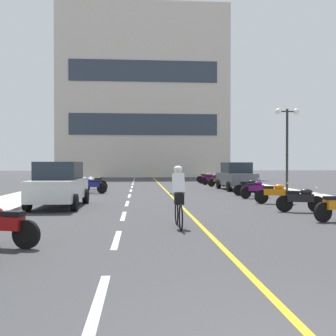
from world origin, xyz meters
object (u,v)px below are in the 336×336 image
object	(u,v)px
motorcycle_9	(94,182)
motorcycle_1	(2,225)
motorcycle_5	(255,189)
motorcycle_12	(208,178)
parked_car_mid	(236,176)
motorcycle_7	(93,185)
motorcycle_6	(249,187)
motorcycle_10	(218,180)
cyclist_rider	(179,195)
motorcycle_11	(212,179)
street_lamp_mid	(287,130)
parked_car_near	(59,184)
motorcycle_4	(275,193)
motorcycle_8	(94,184)
motorcycle_13	(206,177)
motorcycle_3	(301,199)

from	to	relation	value
motorcycle_9	motorcycle_1	bearing A→B (deg)	-89.46
motorcycle_5	motorcycle_12	world-z (taller)	same
parked_car_mid	motorcycle_7	xyz separation A→B (m)	(-9.08, -2.29, -0.44)
motorcycle_6	motorcycle_10	world-z (taller)	same
motorcycle_5	cyclist_rider	bearing A→B (deg)	-119.19
parked_car_mid	motorcycle_11	distance (m)	5.97
street_lamp_mid	parked_car_near	world-z (taller)	street_lamp_mid
street_lamp_mid	motorcycle_4	world-z (taller)	street_lamp_mid
motorcycle_4	cyclist_rider	bearing A→B (deg)	-129.57
motorcycle_8	motorcycle_9	distance (m)	2.07
motorcycle_11	street_lamp_mid	bearing A→B (deg)	-71.44
motorcycle_5	motorcycle_8	size ratio (longest dim) A/B	1.00
motorcycle_12	motorcycle_6	bearing A→B (deg)	-89.95
motorcycle_10	motorcycle_8	bearing A→B (deg)	-151.45
motorcycle_5	motorcycle_7	world-z (taller)	same
cyclist_rider	motorcycle_1	bearing A→B (deg)	-149.91
street_lamp_mid	motorcycle_13	xyz separation A→B (m)	(-2.70, 12.50, -3.26)
motorcycle_11	parked_car_near	bearing A→B (deg)	-120.96
motorcycle_5	motorcycle_10	bearing A→B (deg)	89.06
motorcycle_9	motorcycle_12	xyz separation A→B (m)	(8.98, 6.89, 0.00)
street_lamp_mid	motorcycle_4	bearing A→B (deg)	-115.69
motorcycle_4	motorcycle_9	bearing A→B (deg)	131.73
cyclist_rider	motorcycle_6	bearing A→B (deg)	64.14
motorcycle_9	motorcycle_11	bearing A→B (deg)	27.95
parked_car_near	motorcycle_1	size ratio (longest dim) A/B	2.54
parked_car_mid	motorcycle_10	xyz separation A→B (m)	(-0.40, 3.92, -0.44)
motorcycle_1	cyclist_rider	bearing A→B (deg)	30.09
motorcycle_1	motorcycle_9	size ratio (longest dim) A/B	0.98
motorcycle_10	motorcycle_3	bearing A→B (deg)	-90.82
motorcycle_3	motorcycle_5	distance (m)	5.62
motorcycle_4	motorcycle_9	distance (m)	13.35
motorcycle_13	parked_car_near	bearing A→B (deg)	-115.97
motorcycle_5	motorcycle_11	xyz separation A→B (m)	(0.09, 11.99, 0.00)
motorcycle_3	cyclist_rider	distance (m)	5.53
motorcycle_3	motorcycle_6	world-z (taller)	same
motorcycle_10	parked_car_near	bearing A→B (deg)	-124.87
motorcycle_13	cyclist_rider	xyz separation A→B (m)	(-5.04, -24.42, 0.41)
motorcycle_10	motorcycle_4	bearing A→B (deg)	-90.61
motorcycle_5	motorcycle_9	world-z (taller)	same
motorcycle_12	street_lamp_mid	bearing A→B (deg)	-75.10
parked_car_near	motorcycle_12	bearing A→B (deg)	62.18
motorcycle_6	motorcycle_12	world-z (taller)	same
motorcycle_6	motorcycle_8	xyz separation A→B (m)	(-8.77, 3.61, 0.00)
parked_car_mid	motorcycle_13	distance (m)	9.86
motorcycle_9	motorcycle_11	world-z (taller)	same
motorcycle_10	motorcycle_12	world-z (taller)	same
parked_car_near	motorcycle_5	distance (m)	9.61
street_lamp_mid	motorcycle_11	world-z (taller)	street_lamp_mid
parked_car_near	motorcycle_11	bearing A→B (deg)	59.04
motorcycle_3	parked_car_near	bearing A→B (deg)	165.11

